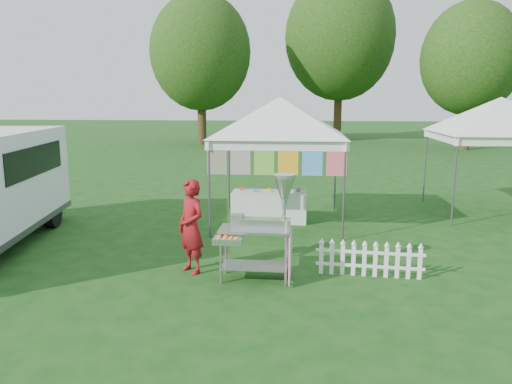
# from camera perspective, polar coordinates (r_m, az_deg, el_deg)

# --- Properties ---
(ground) EXTENTS (120.00, 120.00, 0.00)m
(ground) POSITION_cam_1_polar(r_m,az_deg,el_deg) (8.77, 1.49, -9.09)
(ground) COLOR #144213
(ground) RESTS_ON ground
(canopy_main) EXTENTS (4.24, 4.24, 3.45)m
(canopy_main) POSITION_cam_1_polar(r_m,az_deg,el_deg) (11.75, 2.73, 10.76)
(canopy_main) COLOR #59595E
(canopy_main) RESTS_ON ground
(canopy_right) EXTENTS (4.24, 4.24, 3.45)m
(canopy_right) POSITION_cam_1_polar(r_m,az_deg,el_deg) (14.14, 26.26, 9.69)
(canopy_right) COLOR #59595E
(canopy_right) RESTS_ON ground
(tree_left) EXTENTS (6.40, 6.40, 9.53)m
(tree_left) POSITION_cam_1_polar(r_m,az_deg,el_deg) (33.02, -6.35, 15.57)
(tree_left) COLOR #342713
(tree_left) RESTS_ON ground
(tree_mid) EXTENTS (7.60, 7.60, 11.52)m
(tree_mid) POSITION_cam_1_polar(r_m,az_deg,el_deg) (36.56, 9.57, 17.06)
(tree_mid) COLOR #342713
(tree_mid) RESTS_ON ground
(tree_right) EXTENTS (5.60, 5.60, 8.42)m
(tree_right) POSITION_cam_1_polar(r_m,az_deg,el_deg) (31.76, 23.35, 13.81)
(tree_right) COLOR #342713
(tree_right) RESTS_ON ground
(donut_cart) EXTENTS (1.28, 0.85, 1.77)m
(donut_cart) POSITION_cam_1_polar(r_m,az_deg,el_deg) (8.09, 1.15, -3.10)
(donut_cart) COLOR gray
(donut_cart) RESTS_ON ground
(vendor) EXTENTS (0.70, 0.69, 1.62)m
(vendor) POSITION_cam_1_polar(r_m,az_deg,el_deg) (8.59, -7.41, -3.95)
(vendor) COLOR maroon
(vendor) RESTS_ON ground
(picket_fence) EXTENTS (1.79, 0.19, 0.56)m
(picket_fence) POSITION_cam_1_polar(r_m,az_deg,el_deg) (8.67, 12.87, -7.60)
(picket_fence) COLOR white
(picket_fence) RESTS_ON ground
(display_table) EXTENTS (1.80, 0.70, 0.73)m
(display_table) POSITION_cam_1_polar(r_m,az_deg,el_deg) (12.17, 1.52, -1.66)
(display_table) COLOR white
(display_table) RESTS_ON ground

